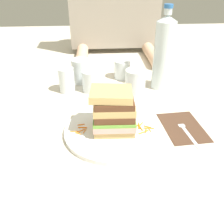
{
  "coord_description": "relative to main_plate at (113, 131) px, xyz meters",
  "views": [
    {
      "loc": [
        -0.05,
        -0.59,
        0.43
      ],
      "look_at": [
        -0.0,
        0.04,
        0.05
      ],
      "focal_mm": 39.45,
      "sensor_mm": 36.0,
      "label": 1
    }
  ],
  "objects": [
    {
      "name": "carrot_shred_7",
      "position": [
        0.08,
        0.01,
        0.01
      ],
      "size": [
        0.0,
        0.02,
        0.0
      ],
      "primitive_type": "cylinder",
      "rotation": [
        0.0,
        1.57,
        1.49
      ],
      "color": "orange",
      "rests_on": "main_plate"
    },
    {
      "name": "carrot_shred_12",
      "position": [
        0.08,
        0.01,
        0.01
      ],
      "size": [
        0.02,
        0.01,
        0.0
      ],
      "primitive_type": "cylinder",
      "rotation": [
        0.0,
        1.57,
        2.55
      ],
      "color": "orange",
      "rests_on": "main_plate"
    },
    {
      "name": "carrot_shred_14",
      "position": [
        0.08,
        0.0,
        0.01
      ],
      "size": [
        0.01,
        0.03,
        0.0
      ],
      "primitive_type": "cylinder",
      "rotation": [
        0.0,
        1.57,
        1.47
      ],
      "color": "orange",
      "rests_on": "main_plate"
    },
    {
      "name": "side_plate",
      "position": [
        -0.31,
        0.07,
        -0.0
      ],
      "size": [
        0.18,
        0.18,
        0.01
      ],
      "primitive_type": "cylinder",
      "color": "white",
      "rests_on": "ground_plane"
    },
    {
      "name": "carrot_shred_4",
      "position": [
        -0.11,
        -0.0,
        0.01
      ],
      "size": [
        0.02,
        0.0,
        0.0
      ],
      "primitive_type": "cylinder",
      "rotation": [
        0.0,
        1.57,
        3.13
      ],
      "color": "orange",
      "rests_on": "main_plate"
    },
    {
      "name": "diner_across",
      "position": [
        0.07,
        0.8,
        0.25
      ],
      "size": [
        0.48,
        0.43,
        0.58
      ],
      "color": "#DBAD89",
      "rests_on": "ground_plane"
    },
    {
      "name": "juice_glass",
      "position": [
        0.1,
        0.23,
        0.04
      ],
      "size": [
        0.08,
        0.08,
        0.1
      ],
      "color": "white",
      "rests_on": "ground_plane"
    },
    {
      "name": "ground_plane",
      "position": [
        0.0,
        -0.01,
        -0.01
      ],
      "size": [
        3.0,
        3.0,
        0.0
      ],
      "primitive_type": "plane",
      "color": "beige"
    },
    {
      "name": "carrot_shred_15",
      "position": [
        0.08,
        -0.0,
        0.01
      ],
      "size": [
        0.01,
        0.03,
        0.0
      ],
      "primitive_type": "cylinder",
      "rotation": [
        0.0,
        1.57,
        1.81
      ],
      "color": "orange",
      "rests_on": "main_plate"
    },
    {
      "name": "main_plate",
      "position": [
        0.0,
        0.0,
        0.0
      ],
      "size": [
        0.29,
        0.29,
        0.01
      ],
      "primitive_type": "cylinder",
      "color": "white",
      "rests_on": "ground_plane"
    },
    {
      "name": "carrot_shred_11",
      "position": [
        0.1,
        -0.02,
        0.01
      ],
      "size": [
        0.01,
        0.02,
        0.0
      ],
      "primitive_type": "cylinder",
      "rotation": [
        0.0,
        1.57,
        4.42
      ],
      "color": "orange",
      "rests_on": "main_plate"
    },
    {
      "name": "empty_tumbler_1",
      "position": [
        -0.06,
        0.29,
        0.03
      ],
      "size": [
        0.07,
        0.07,
        0.08
      ],
      "primitive_type": "cylinder",
      "color": "silver",
      "rests_on": "ground_plane"
    },
    {
      "name": "empty_tumbler_2",
      "position": [
        0.07,
        0.41,
        0.03
      ],
      "size": [
        0.07,
        0.07,
        0.08
      ],
      "primitive_type": "cylinder",
      "color": "silver",
      "rests_on": "ground_plane"
    },
    {
      "name": "knife",
      "position": [
        -0.17,
        0.0,
        -0.01
      ],
      "size": [
        0.04,
        0.2,
        0.0
      ],
      "color": "silver",
      "rests_on": "ground_plane"
    },
    {
      "name": "carrot_shred_3",
      "position": [
        -0.1,
        -0.02,
        0.01
      ],
      "size": [
        0.02,
        0.01,
        0.0
      ],
      "primitive_type": "cylinder",
      "rotation": [
        0.0,
        1.57,
        2.56
      ],
      "color": "orange",
      "rests_on": "main_plate"
    },
    {
      "name": "empty_tumbler_3",
      "position": [
        -0.16,
        0.29,
        0.04
      ],
      "size": [
        0.06,
        0.06,
        0.1
      ],
      "primitive_type": "cylinder",
      "color": "silver",
      "rests_on": "ground_plane"
    },
    {
      "name": "empty_tumbler_0",
      "position": [
        -0.11,
        0.38,
        0.04
      ],
      "size": [
        0.08,
        0.08,
        0.1
      ],
      "primitive_type": "cylinder",
      "color": "silver",
      "rests_on": "ground_plane"
    },
    {
      "name": "carrot_shred_0",
      "position": [
        -0.08,
        -0.01,
        0.01
      ],
      "size": [
        0.01,
        0.02,
        0.0
      ],
      "primitive_type": "cylinder",
      "rotation": [
        0.0,
        1.57,
        1.2
      ],
      "color": "orange",
      "rests_on": "main_plate"
    },
    {
      "name": "carrot_shred_1",
      "position": [
        -0.1,
        -0.0,
        0.01
      ],
      "size": [
        0.03,
        0.02,
        0.0
      ],
      "primitive_type": "cylinder",
      "rotation": [
        0.0,
        1.57,
        0.65
      ],
      "color": "orange",
      "rests_on": "main_plate"
    },
    {
      "name": "carrot_shred_2",
      "position": [
        -0.09,
        0.03,
        0.01
      ],
      "size": [
        0.02,
        0.01,
        0.0
      ],
      "primitive_type": "cylinder",
      "rotation": [
        0.0,
        1.57,
        3.32
      ],
      "color": "orange",
      "rests_on": "main_plate"
    },
    {
      "name": "carrot_shred_6",
      "position": [
        0.09,
        0.01,
        0.01
      ],
      "size": [
        0.02,
        0.02,
        0.0
      ],
      "primitive_type": "cylinder",
      "rotation": [
        0.0,
        1.57,
        0.95
      ],
      "color": "orange",
      "rests_on": "main_plate"
    },
    {
      "name": "carrot_shred_10",
      "position": [
        0.11,
        -0.01,
        0.01
      ],
      "size": [
        0.03,
        0.01,
        0.0
      ],
      "primitive_type": "cylinder",
      "rotation": [
        0.0,
        1.57,
        3.02
      ],
      "color": "orange",
      "rests_on": "main_plate"
    },
    {
      "name": "carrot_shred_9",
      "position": [
        0.09,
        -0.03,
        0.01
      ],
      "size": [
        0.03,
        0.02,
        0.0
      ],
      "primitive_type": "cylinder",
      "rotation": [
        0.0,
        1.57,
        3.6
      ],
      "color": "orange",
      "rests_on": "main_plate"
    },
    {
      "name": "sandwich",
      "position": [
        -0.0,
        0.0,
        0.07
      ],
      "size": [
        0.13,
        0.12,
        0.13
      ],
      "color": "tan",
      "rests_on": "main_plate"
    },
    {
      "name": "carrot_shred_13",
      "position": [
        0.1,
        0.0,
        0.01
      ],
      "size": [
        0.02,
        0.01,
        0.0
      ],
      "primitive_type": "cylinder",
      "rotation": [
        0.0,
        1.57,
        2.65
      ],
      "color": "orange",
      "rests_on": "main_plate"
    },
    {
      "name": "water_bottle",
      "position": [
        0.22,
        0.3,
        0.14
      ],
      "size": [
        0.07,
        0.07,
        0.31
      ],
      "color": "silver",
      "rests_on": "ground_plane"
    },
    {
      "name": "carrot_shred_5",
      "position": [
        -0.09,
        0.01,
        0.01
      ],
      "size": [
        0.03,
        0.01,
        0.0
      ],
      "primitive_type": "cylinder",
      "rotation": [
        0.0,
        1.57,
        3.07
      ],
      "color": "orange",
      "rests_on": "main_plate"
    },
    {
      "name": "fork",
      "position": [
        0.22,
        -0.01,
        -0.0
      ],
      "size": [
        0.03,
        0.17,
        0.0
      ],
      "color": "silver",
      "rests_on": "napkin_dark"
    },
    {
      "name": "carrot_shred_8",
      "position": [
        0.11,
        -0.01,
        0.01
      ],
      "size": [
        0.01,
        0.03,
        0.0
      ],
      "primitive_type": "cylinder",
      "rotation": [
        0.0,
        1.57,
        4.9
      ],
      "color": "orange",
      "rests_on": "main_plate"
    },
    {
      "name": "napkin_dark",
      "position": [
        0.22,
        0.01,
        -0.01
      ],
      "size": [
        0.13,
        0.18,
        0.0
      ],
      "primitive_type": "cube",
      "rotation": [
        0.0,
        0.0,
        0.07
      ],
      "color": "#4C3323",
      "rests_on": "ground_plane"
    }
  ]
}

